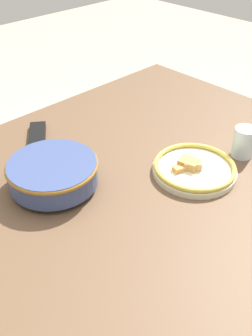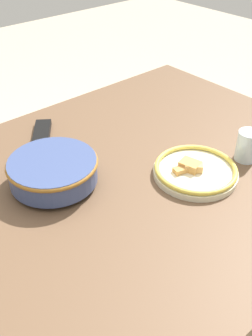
{
  "view_description": "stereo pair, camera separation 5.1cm",
  "coord_description": "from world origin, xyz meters",
  "views": [
    {
      "loc": [
        -0.72,
        -0.67,
        1.44
      ],
      "look_at": [
        -0.08,
        -0.01,
        0.77
      ],
      "focal_mm": 42.0,
      "sensor_mm": 36.0,
      "label": 1
    },
    {
      "loc": [
        -0.68,
        -0.7,
        1.44
      ],
      "look_at": [
        -0.08,
        -0.01,
        0.77
      ],
      "focal_mm": 42.0,
      "sensor_mm": 36.0,
      "label": 2
    }
  ],
  "objects": [
    {
      "name": "food_plate",
      "position": [
        0.09,
        -0.13,
        0.75
      ],
      "size": [
        0.25,
        0.25,
        0.04
      ],
      "color": "beige",
      "rests_on": "dining_table"
    },
    {
      "name": "tv_remote",
      "position": [
        -0.14,
        0.35,
        0.74
      ],
      "size": [
        0.15,
        0.18,
        0.02
      ],
      "rotation": [
        0.0,
        0.0,
        2.51
      ],
      "color": "black",
      "rests_on": "dining_table"
    },
    {
      "name": "ground_plane",
      "position": [
        0.0,
        0.0,
        0.0
      ],
      "size": [
        8.0,
        8.0,
        0.0
      ],
      "primitive_type": "plane",
      "color": "#B7A88E"
    },
    {
      "name": "dining_table",
      "position": [
        0.0,
        0.0,
        0.66
      ],
      "size": [
        1.33,
        1.07,
        0.73
      ],
      "color": "brown",
      "rests_on": "ground_plane"
    },
    {
      "name": "drinking_glass",
      "position": [
        0.28,
        -0.18,
        0.78
      ],
      "size": [
        0.07,
        0.07,
        0.1
      ],
      "color": "silver",
      "rests_on": "dining_table"
    },
    {
      "name": "noodle_bowl",
      "position": [
        -0.25,
        0.11,
        0.78
      ],
      "size": [
        0.26,
        0.26,
        0.08
      ],
      "color": "#384775",
      "rests_on": "dining_table"
    }
  ]
}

